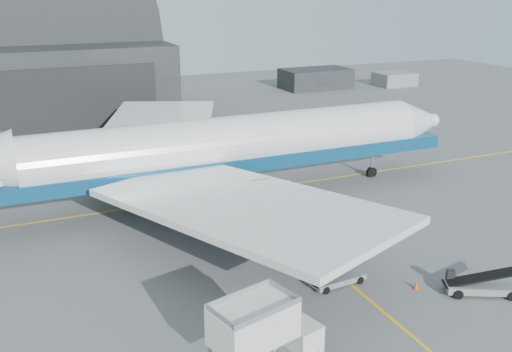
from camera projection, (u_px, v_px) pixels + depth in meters
name	position (u px, v px, depth m)	size (l,w,h in m)	color
ground	(342.00, 277.00, 42.19)	(200.00, 200.00, 0.00)	#565659
taxi_lines	(270.00, 216.00, 53.19)	(80.00, 42.12, 0.02)	gold
distant_bldg_a	(315.00, 88.00, 119.13)	(14.00, 8.00, 4.00)	black
distant_bldg_b	(394.00, 86.00, 122.10)	(8.00, 6.00, 2.80)	gray
airliner	(212.00, 148.00, 55.42)	(55.36, 53.68, 19.43)	white
catering_truck	(262.00, 339.00, 30.83)	(7.17, 4.16, 4.64)	gray
pushback_tug	(316.00, 254.00, 44.12)	(4.54, 2.69, 2.09)	black
belt_loader_a	(337.00, 278.00, 40.97)	(4.43, 1.84, 1.67)	gray
belt_loader_b	(481.00, 285.00, 39.78)	(5.26, 3.79, 2.03)	gray
traffic_cone	(416.00, 285.00, 40.49)	(0.40, 0.40, 0.58)	#E44507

